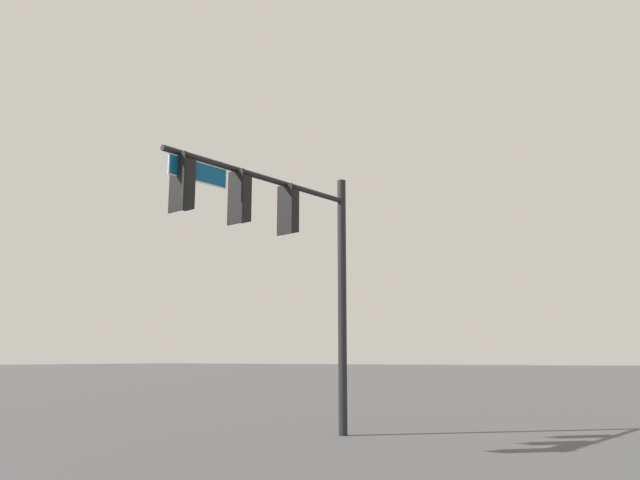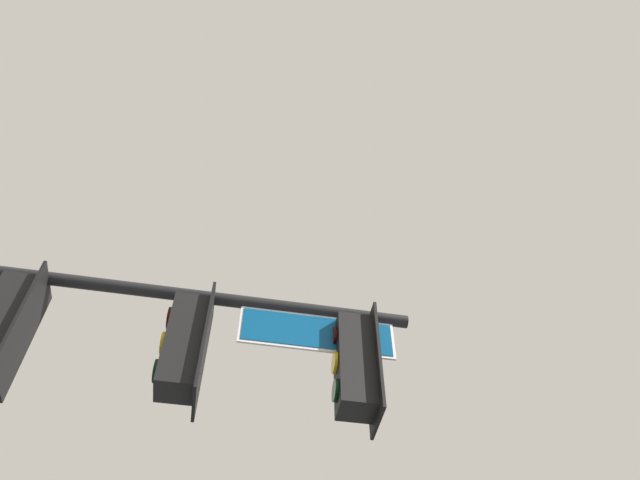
{
  "view_description": "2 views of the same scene",
  "coord_description": "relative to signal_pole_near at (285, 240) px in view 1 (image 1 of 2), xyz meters",
  "views": [
    {
      "loc": [
        6.14,
        1.38,
        2.0
      ],
      "look_at": [
        -5.94,
        -5.73,
        4.67
      ],
      "focal_mm": 35.0,
      "sensor_mm": 36.0,
      "label": 1
    },
    {
      "loc": [
        -5.6,
        -12.18,
        1.78
      ],
      "look_at": [
        -4.1,
        -8.16,
        7.0
      ],
      "focal_mm": 35.0,
      "sensor_mm": 36.0,
      "label": 2
    }
  ],
  "objects": [
    {
      "name": "signal_pole_near",
      "position": [
        0.0,
        0.0,
        0.0
      ],
      "size": [
        6.06,
        1.4,
        6.99
      ],
      "color": "black",
      "rests_on": "ground_plane"
    }
  ]
}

